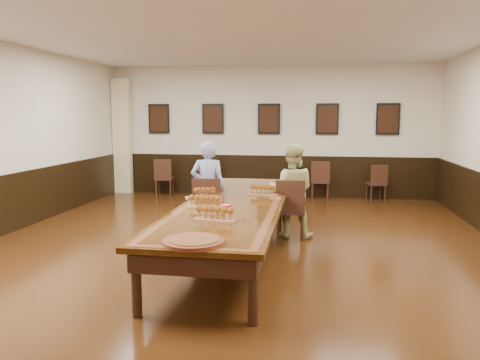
% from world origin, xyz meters
% --- Properties ---
extents(floor, '(8.00, 10.00, 0.02)m').
position_xyz_m(floor, '(0.00, 0.00, -0.01)').
color(floor, black).
rests_on(floor, ground).
extents(ceiling, '(8.00, 10.00, 0.02)m').
position_xyz_m(ceiling, '(0.00, 0.00, 3.21)').
color(ceiling, white).
rests_on(ceiling, floor).
extents(wall_back, '(8.00, 0.02, 3.20)m').
position_xyz_m(wall_back, '(0.00, 5.01, 1.60)').
color(wall_back, beige).
rests_on(wall_back, floor).
extents(wall_front, '(8.00, 0.02, 3.20)m').
position_xyz_m(wall_front, '(0.00, -5.01, 1.60)').
color(wall_front, beige).
rests_on(wall_front, floor).
extents(chair_man, '(0.52, 0.56, 0.98)m').
position_xyz_m(chair_man, '(-0.61, 0.90, 0.49)').
color(chair_man, '#311915').
rests_on(chair_man, floor).
extents(chair_woman, '(0.46, 0.51, 0.98)m').
position_xyz_m(chair_woman, '(0.76, 0.94, 0.49)').
color(chair_woman, '#311915').
rests_on(chair_woman, floor).
extents(spare_chair_a, '(0.48, 0.52, 0.92)m').
position_xyz_m(spare_chair_a, '(-2.56, 4.55, 0.46)').
color(spare_chair_a, '#311915').
rests_on(spare_chair_a, floor).
extents(spare_chair_b, '(0.55, 0.57, 0.94)m').
position_xyz_m(spare_chair_b, '(-1.45, 4.50, 0.47)').
color(spare_chair_b, '#311915').
rests_on(spare_chair_b, floor).
extents(spare_chair_c, '(0.44, 0.48, 0.92)m').
position_xyz_m(spare_chair_c, '(1.26, 4.63, 0.46)').
color(spare_chair_c, '#311915').
rests_on(spare_chair_c, floor).
extents(spare_chair_d, '(0.49, 0.52, 0.86)m').
position_xyz_m(spare_chair_d, '(2.55, 4.66, 0.43)').
color(spare_chair_d, '#311915').
rests_on(spare_chair_d, floor).
extents(person_man, '(0.62, 0.45, 1.57)m').
position_xyz_m(person_man, '(-0.62, 1.01, 0.78)').
color(person_man, '#4A62BB').
rests_on(person_man, floor).
extents(person_woman, '(0.77, 0.60, 1.53)m').
position_xyz_m(person_woman, '(0.77, 1.04, 0.77)').
color(person_woman, '#CFCB81').
rests_on(person_woman, floor).
extents(pink_phone, '(0.10, 0.15, 0.01)m').
position_xyz_m(pink_phone, '(0.60, 0.36, 0.76)').
color(pink_phone, '#D04571').
rests_on(pink_phone, conference_table).
extents(curtain, '(0.45, 0.18, 2.90)m').
position_xyz_m(curtain, '(-3.75, 4.82, 1.45)').
color(curtain, beige).
rests_on(curtain, floor).
extents(wainscoting, '(8.00, 10.00, 1.00)m').
position_xyz_m(wainscoting, '(0.00, 0.00, 0.50)').
color(wainscoting, black).
rests_on(wainscoting, floor).
extents(conference_table, '(1.40, 5.00, 0.76)m').
position_xyz_m(conference_table, '(0.00, 0.00, 0.61)').
color(conference_table, black).
rests_on(conference_table, floor).
extents(posters, '(6.14, 0.04, 0.74)m').
position_xyz_m(posters, '(0.00, 4.94, 1.90)').
color(posters, black).
rests_on(posters, wall_back).
extents(flight_a, '(0.48, 0.28, 0.17)m').
position_xyz_m(flight_a, '(-0.52, 0.18, 0.83)').
color(flight_a, '#A26144').
rests_on(flight_a, conference_table).
extents(flight_b, '(0.48, 0.25, 0.17)m').
position_xyz_m(flight_b, '(0.34, 0.61, 0.83)').
color(flight_b, '#A26144').
rests_on(flight_b, conference_table).
extents(flight_c, '(0.48, 0.17, 0.18)m').
position_xyz_m(flight_c, '(-0.32, -0.50, 0.83)').
color(flight_c, '#A26144').
rests_on(flight_c, conference_table).
extents(flight_d, '(0.52, 0.24, 0.19)m').
position_xyz_m(flight_d, '(-0.01, -1.26, 0.84)').
color(flight_d, '#A26144').
rests_on(flight_d, conference_table).
extents(red_plate_grp, '(0.18, 0.18, 0.02)m').
position_xyz_m(red_plate_grp, '(-0.07, -0.34, 0.76)').
color(red_plate_grp, red).
rests_on(red_plate_grp, conference_table).
extents(carved_platter, '(0.73, 0.73, 0.05)m').
position_xyz_m(carved_platter, '(-0.01, -2.24, 0.77)').
color(carved_platter, '#512010').
rests_on(carved_platter, conference_table).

